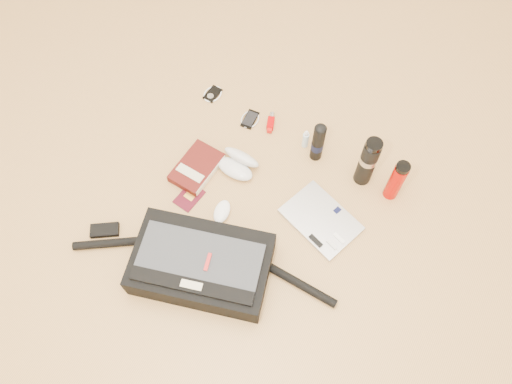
% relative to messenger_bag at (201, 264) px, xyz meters
% --- Properties ---
extents(ground, '(4.00, 4.00, 0.00)m').
position_rel_messenger_bag_xyz_m(ground, '(0.06, 0.24, -0.06)').
color(ground, tan).
rests_on(ground, ground).
extents(messenger_bag, '(0.99, 0.43, 0.14)m').
position_rel_messenger_bag_xyz_m(messenger_bag, '(0.00, 0.00, 0.00)').
color(messenger_bag, black).
rests_on(messenger_bag, ground).
extents(laptop, '(0.34, 0.29, 0.03)m').
position_rel_messenger_bag_xyz_m(laptop, '(0.31, 0.40, -0.05)').
color(laptop, '#B5B4B7').
rests_on(laptop, ground).
extents(book, '(0.16, 0.23, 0.04)m').
position_rel_messenger_bag_xyz_m(book, '(-0.25, 0.36, -0.04)').
color(book, '#450E0C').
rests_on(book, ground).
extents(passport, '(0.10, 0.13, 0.01)m').
position_rel_messenger_bag_xyz_m(passport, '(-0.21, 0.24, -0.06)').
color(passport, '#470A16').
rests_on(passport, ground).
extents(mouse, '(0.08, 0.12, 0.03)m').
position_rel_messenger_bag_xyz_m(mouse, '(-0.05, 0.24, -0.05)').
color(mouse, white).
rests_on(mouse, ground).
extents(sunglasses_case, '(0.17, 0.15, 0.10)m').
position_rel_messenger_bag_xyz_m(sunglasses_case, '(-0.10, 0.46, -0.03)').
color(sunglasses_case, silver).
rests_on(sunglasses_case, ground).
extents(ipod, '(0.08, 0.09, 0.01)m').
position_rel_messenger_bag_xyz_m(ipod, '(-0.39, 0.74, -0.06)').
color(ipod, black).
rests_on(ipod, ground).
extents(phone, '(0.08, 0.10, 0.01)m').
position_rel_messenger_bag_xyz_m(phone, '(-0.18, 0.69, -0.06)').
color(phone, black).
rests_on(phone, ground).
extents(inhaler, '(0.06, 0.10, 0.03)m').
position_rel_messenger_bag_xyz_m(inhaler, '(-0.08, 0.72, -0.05)').
color(inhaler, '#A30002').
rests_on(inhaler, ground).
extents(spray_bottle, '(0.03, 0.03, 0.10)m').
position_rel_messenger_bag_xyz_m(spray_bottle, '(0.10, 0.69, -0.02)').
color(spray_bottle, '#BADCF4').
rests_on(spray_bottle, ground).
extents(aerosol_can, '(0.06, 0.06, 0.22)m').
position_rel_messenger_bag_xyz_m(aerosol_can, '(0.16, 0.66, 0.04)').
color(aerosol_can, black).
rests_on(aerosol_can, ground).
extents(thermos_black, '(0.09, 0.09, 0.27)m').
position_rel_messenger_bag_xyz_m(thermos_black, '(0.37, 0.66, 0.07)').
color(thermos_black, black).
rests_on(thermos_black, ground).
extents(thermos_red, '(0.07, 0.07, 0.22)m').
position_rel_messenger_bag_xyz_m(thermos_red, '(0.50, 0.64, 0.05)').
color(thermos_red, '#AA0500').
rests_on(thermos_red, ground).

